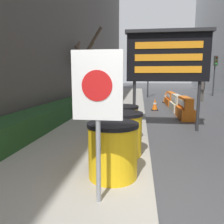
{
  "coord_description": "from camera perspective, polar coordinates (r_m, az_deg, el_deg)",
  "views": [
    {
      "loc": [
        -0.23,
        -2.4,
        1.74
      ],
      "look_at": [
        -1.4,
        6.69,
        0.26
      ],
      "focal_mm": 35.0,
      "sensor_mm": 36.0,
      "label": 1
    }
  ],
  "objects": [
    {
      "name": "sidewalk_left",
      "position": [
        3.38,
        -26.04,
        -21.27
      ],
      "size": [
        3.87,
        56.0,
        0.16
      ],
      "color": "gray",
      "rests_on": "ground_plane"
    },
    {
      "name": "pedestrian_passerby",
      "position": [
        16.93,
        22.51,
        6.03
      ],
      "size": [
        0.44,
        0.52,
        1.72
      ],
      "rotation": [
        0.0,
        0.0,
        4.27
      ],
      "color": "#514C42",
      "rests_on": "ground_plane"
    },
    {
      "name": "bare_tree",
      "position": [
        11.89,
        -6.47,
        10.72
      ],
      "size": [
        1.63,
        1.56,
        4.24
      ],
      "color": "#4C3D2D",
      "rests_on": "sidewalk_left"
    },
    {
      "name": "hedge_strip",
      "position": [
        8.04,
        -14.97,
        -0.33
      ],
      "size": [
        0.9,
        7.56,
        0.6
      ],
      "color": "#1E421E",
      "rests_on": "sidewalk_left"
    },
    {
      "name": "warning_sign",
      "position": [
        2.59,
        -3.81,
        3.53
      ],
      "size": [
        0.61,
        0.08,
        1.89
      ],
      "color": "gray",
      "rests_on": "sidewalk_left"
    },
    {
      "name": "traffic_light_near_curb",
      "position": [
        18.95,
        9.52,
        13.47
      ],
      "size": [
        0.28,
        0.45,
        4.45
      ],
      "color": "#2D2D30",
      "rests_on": "ground_plane"
    },
    {
      "name": "traffic_light_far_side",
      "position": [
        22.05,
        25.35,
        10.55
      ],
      "size": [
        0.28,
        0.45,
        3.58
      ],
      "color": "#2D2D30",
      "rests_on": "ground_plane"
    },
    {
      "name": "barrel_drum_middle",
      "position": [
        4.46,
        2.77,
        -5.66
      ],
      "size": [
        0.81,
        0.81,
        0.88
      ],
      "color": "yellow",
      "rests_on": "sidewalk_left"
    },
    {
      "name": "jersey_barrier_orange_near",
      "position": [
        9.69,
        18.52,
        0.72
      ],
      "size": [
        0.55,
        1.61,
        0.9
      ],
      "color": "orange",
      "rests_on": "ground_plane"
    },
    {
      "name": "barrel_drum_foreground",
      "position": [
        3.49,
        0.23,
        -9.88
      ],
      "size": [
        0.81,
        0.81,
        0.88
      ],
      "color": "yellow",
      "rests_on": "sidewalk_left"
    },
    {
      "name": "barrel_drum_back",
      "position": [
        5.45,
        2.64,
        -2.9
      ],
      "size": [
        0.81,
        0.81,
        0.88
      ],
      "color": "yellow",
      "rests_on": "sidewalk_left"
    },
    {
      "name": "message_board",
      "position": [
        7.28,
        14.31,
        13.75
      ],
      "size": [
        2.68,
        0.36,
        3.17
      ],
      "color": "#28282B",
      "rests_on": "ground_plane"
    },
    {
      "name": "jersey_barrier_orange_far",
      "position": [
        14.05,
        15.06,
        3.2
      ],
      "size": [
        0.52,
        1.97,
        0.81
      ],
      "color": "orange",
      "rests_on": "ground_plane"
    },
    {
      "name": "jersey_barrier_cream",
      "position": [
        11.78,
        16.54,
        2.07
      ],
      "size": [
        0.54,
        1.8,
        0.82
      ],
      "color": "beige",
      "rests_on": "ground_plane"
    },
    {
      "name": "traffic_cone_mid",
      "position": [
        11.68,
        11.12,
        1.94
      ],
      "size": [
        0.35,
        0.35,
        0.63
      ],
      "color": "black",
      "rests_on": "ground_plane"
    },
    {
      "name": "traffic_cone_near",
      "position": [
        15.33,
        13.91,
        3.83
      ],
      "size": [
        0.44,
        0.44,
        0.79
      ],
      "color": "black",
      "rests_on": "ground_plane"
    }
  ]
}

